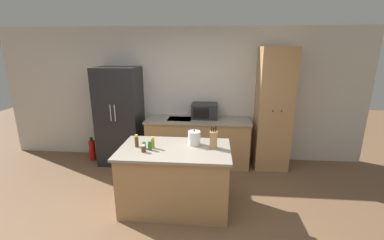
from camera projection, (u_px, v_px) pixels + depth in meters
ground_plane at (158, 230)px, 3.23m from camera, size 14.00×14.00×0.00m
wall_back at (180, 95)px, 5.11m from camera, size 7.20×0.06×2.60m
refrigerator at (120, 116)px, 4.96m from camera, size 0.79×0.69×1.87m
back_counter at (198, 141)px, 4.98m from camera, size 1.97×0.66×0.90m
pantry_cabinet at (273, 109)px, 4.71m from camera, size 0.60×0.61×2.23m
kitchen_island at (175, 178)px, 3.61m from camera, size 1.51×0.90×0.89m
microwave at (205, 111)px, 4.91m from camera, size 0.49×0.38×0.28m
knife_block at (214, 140)px, 3.46m from camera, size 0.10×0.08×0.32m
spice_bottle_tall_dark at (137, 141)px, 3.51m from camera, size 0.05×0.05×0.17m
spice_bottle_short_red at (143, 149)px, 3.35m from camera, size 0.06×0.06×0.09m
spice_bottle_amber_oil at (153, 143)px, 3.48m from camera, size 0.05×0.05×0.16m
spice_bottle_green_herb at (150, 146)px, 3.41m from camera, size 0.05×0.05×0.12m
spice_bottle_pale_salt at (144, 145)px, 3.47m from camera, size 0.05×0.05×0.09m
kettle at (194, 138)px, 3.59m from camera, size 0.17×0.17×0.22m
fire_extinguisher at (92, 150)px, 5.22m from camera, size 0.12×0.12×0.47m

